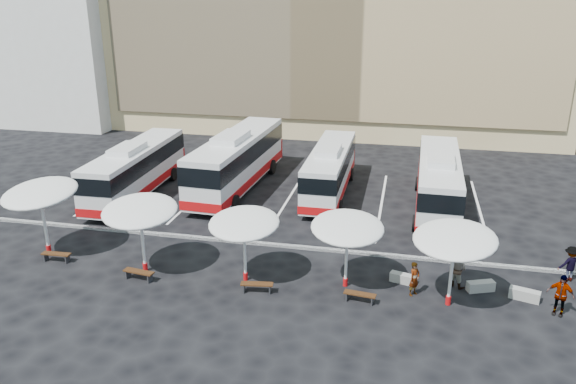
% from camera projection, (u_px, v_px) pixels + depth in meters
% --- Properties ---
extents(ground, '(120.00, 120.00, 0.00)m').
position_uv_depth(ground, '(257.00, 249.00, 29.51)').
color(ground, black).
rests_on(ground, ground).
extents(apartment_block, '(14.00, 14.00, 18.00)m').
position_uv_depth(apartment_block, '(65.00, 30.00, 57.85)').
color(apartment_block, silver).
rests_on(apartment_block, ground).
extents(curb_divider, '(34.00, 0.25, 0.15)m').
position_uv_depth(curb_divider, '(260.00, 243.00, 29.94)').
color(curb_divider, black).
rests_on(curb_divider, ground).
extents(bay_lines, '(24.15, 12.00, 0.01)m').
position_uv_depth(bay_lines, '(289.00, 197.00, 36.87)').
color(bay_lines, white).
rests_on(bay_lines, ground).
extents(bus_0, '(2.84, 11.34, 3.58)m').
position_uv_depth(bus_0, '(136.00, 168.00, 36.82)').
color(bus_0, silver).
rests_on(bus_0, ground).
extents(bus_1, '(3.48, 12.82, 4.03)m').
position_uv_depth(bus_1, '(237.00, 159.00, 38.03)').
color(bus_1, silver).
rests_on(bus_1, ground).
extents(bus_2, '(2.55, 10.74, 3.41)m').
position_uv_depth(bus_2, '(330.00, 169.00, 37.03)').
color(bus_2, silver).
rests_on(bus_2, ground).
extents(bus_3, '(2.86, 11.53, 3.65)m').
position_uv_depth(bus_3, '(438.00, 180.00, 34.31)').
color(bus_3, silver).
rests_on(bus_3, ground).
extents(sunshade_0, '(4.50, 4.53, 3.86)m').
position_uv_depth(sunshade_0, '(40.00, 193.00, 27.93)').
color(sunshade_0, silver).
rests_on(sunshade_0, ground).
extents(sunshade_1, '(4.11, 4.15, 3.67)m').
position_uv_depth(sunshade_1, '(140.00, 211.00, 26.12)').
color(sunshade_1, silver).
rests_on(sunshade_1, ground).
extents(sunshade_2, '(3.36, 3.40, 3.39)m').
position_uv_depth(sunshade_2, '(244.00, 223.00, 25.34)').
color(sunshade_2, silver).
rests_on(sunshade_2, ground).
extents(sunshade_3, '(3.89, 3.92, 3.41)m').
position_uv_depth(sunshade_3, '(347.00, 228.00, 24.81)').
color(sunshade_3, silver).
rests_on(sunshade_3, ground).
extents(sunshade_4, '(4.58, 4.60, 3.62)m').
position_uv_depth(sunshade_4, '(455.00, 240.00, 23.22)').
color(sunshade_4, silver).
rests_on(sunshade_4, ground).
extents(wood_bench_0, '(1.47, 0.45, 0.45)m').
position_uv_depth(wood_bench_0, '(56.00, 255.00, 28.01)').
color(wood_bench_0, black).
rests_on(wood_bench_0, ground).
extents(wood_bench_1, '(1.54, 0.60, 0.46)m').
position_uv_depth(wood_bench_1, '(139.00, 273.00, 26.21)').
color(wood_bench_1, black).
rests_on(wood_bench_1, ground).
extents(wood_bench_2, '(1.50, 0.59, 0.45)m').
position_uv_depth(wood_bench_2, '(257.00, 285.00, 25.12)').
color(wood_bench_2, black).
rests_on(wood_bench_2, ground).
extents(wood_bench_3, '(1.43, 0.54, 0.43)m').
position_uv_depth(wood_bench_3, '(360.00, 295.00, 24.33)').
color(wood_bench_3, black).
rests_on(wood_bench_3, ground).
extents(conc_bench_0, '(1.23, 0.70, 0.44)m').
position_uv_depth(conc_bench_0, '(403.00, 278.00, 26.01)').
color(conc_bench_0, gray).
rests_on(conc_bench_0, ground).
extents(conc_bench_1, '(1.30, 0.83, 0.46)m').
position_uv_depth(conc_bench_1, '(481.00, 286.00, 25.27)').
color(conc_bench_1, gray).
rests_on(conc_bench_1, ground).
extents(conc_bench_2, '(1.34, 0.78, 0.48)m').
position_uv_depth(conc_bench_2, '(525.00, 295.00, 24.56)').
color(conc_bench_2, gray).
rests_on(conc_bench_2, ground).
extents(passenger_0, '(0.65, 0.69, 1.58)m').
position_uv_depth(passenger_0, '(414.00, 279.00, 24.77)').
color(passenger_0, black).
rests_on(passenger_0, ground).
extents(passenger_1, '(1.09, 1.07, 1.77)m').
position_uv_depth(passenger_1, '(459.00, 269.00, 25.46)').
color(passenger_1, black).
rests_on(passenger_1, ground).
extents(passenger_2, '(1.17, 0.82, 1.84)m').
position_uv_depth(passenger_2, '(560.00, 295.00, 23.20)').
color(passenger_2, black).
rests_on(passenger_2, ground).
extents(passenger_3, '(1.26, 0.97, 1.72)m').
position_uv_depth(passenger_3, '(570.00, 264.00, 25.99)').
color(passenger_3, black).
rests_on(passenger_3, ground).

